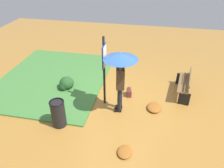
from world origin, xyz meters
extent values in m
plane|color=#B27A33|center=(0.00, 0.00, 0.00)|extent=(18.00, 18.00, 0.00)
cube|color=#47843D|center=(-1.32, -2.84, 0.03)|extent=(4.80, 4.00, 0.05)
cylinder|color=black|center=(-0.02, 0.04, 0.43)|extent=(0.12, 0.12, 0.86)
cylinder|color=black|center=(0.16, 0.04, 0.43)|extent=(0.12, 0.12, 0.86)
cube|color=black|center=(-0.02, 0.00, 0.04)|extent=(0.15, 0.24, 0.08)
cube|color=black|center=(0.16, 0.00, 0.04)|extent=(0.15, 0.24, 0.08)
cube|color=#473323|center=(0.07, 0.04, 1.18)|extent=(0.42, 0.30, 0.64)
sphere|color=beige|center=(0.07, 0.04, 1.64)|extent=(0.20, 0.20, 0.20)
ellipsoid|color=black|center=(0.07, 0.04, 1.67)|extent=(0.20, 0.20, 0.15)
cylinder|color=#473323|center=(-0.14, 0.01, 1.39)|extent=(0.18, 0.13, 0.18)
cylinder|color=#473323|center=(-0.10, 0.00, 1.48)|extent=(0.24, 0.11, 0.33)
cube|color=black|center=(-0.02, 0.02, 1.62)|extent=(0.07, 0.03, 0.14)
cylinder|color=#473323|center=(0.23, 0.04, 1.42)|extent=(0.11, 0.10, 0.09)
cylinder|color=#473323|center=(0.22, 0.05, 1.51)|extent=(0.10, 0.09, 0.23)
cylinder|color=#A5A5AD|center=(0.21, 0.06, 1.83)|extent=(0.02, 0.02, 0.41)
cone|color=#264C8C|center=(0.21, 0.06, 1.92)|extent=(0.96, 0.96, 0.16)
sphere|color=#A5A5AD|center=(0.21, 0.06, 2.03)|extent=(0.02, 0.02, 0.02)
cylinder|color=black|center=(-0.19, -0.51, 1.15)|extent=(0.07, 0.07, 2.30)
cube|color=navy|center=(-0.19, -0.49, 1.70)|extent=(0.44, 0.04, 0.70)
cube|color=silver|center=(-0.19, -0.47, 1.70)|extent=(0.38, 0.01, 0.64)
cube|color=brown|center=(-0.77, 0.23, 0.12)|extent=(0.32, 0.21, 0.24)
torus|color=brown|center=(-0.77, 0.23, 0.28)|extent=(0.18, 0.06, 0.18)
cube|color=black|center=(-1.90, 2.04, 0.22)|extent=(0.11, 0.36, 0.44)
cube|color=black|center=(-0.62, 2.04, 0.22)|extent=(0.11, 0.36, 0.44)
cube|color=brown|center=(-1.26, 1.92, 0.46)|extent=(1.40, 0.30, 0.04)
cube|color=brown|center=(-1.26, 2.04, 0.46)|extent=(1.40, 0.30, 0.04)
cube|color=brown|center=(-1.26, 2.16, 0.46)|extent=(1.40, 0.30, 0.04)
cube|color=brown|center=(-1.26, 2.21, 0.56)|extent=(1.39, 0.24, 0.10)
cube|color=brown|center=(-1.26, 2.21, 0.70)|extent=(1.39, 0.24, 0.10)
cylinder|color=black|center=(1.09, -1.55, 0.40)|extent=(0.40, 0.40, 0.80)
torus|color=black|center=(1.09, -1.55, 0.82)|extent=(0.42, 0.42, 0.04)
ellipsoid|color=#285628|center=(-0.76, -2.05, 0.23)|extent=(0.52, 0.52, 0.47)
ellipsoid|color=#1E421E|center=(-0.60, -2.13, 0.16)|extent=(0.31, 0.31, 0.31)
ellipsoid|color=#A86023|center=(1.75, 0.46, 0.05)|extent=(0.45, 0.36, 0.10)
ellipsoid|color=#A86023|center=(-0.19, 1.12, 0.06)|extent=(0.55, 0.44, 0.12)
camera|label=1|loc=(5.40, 0.87, 4.36)|focal=34.62mm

